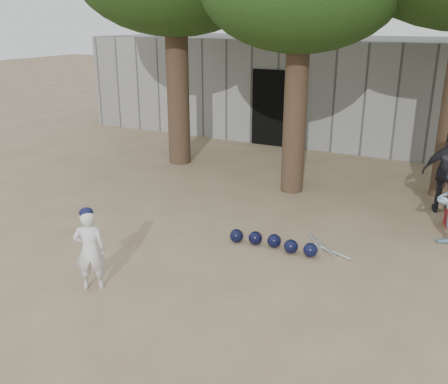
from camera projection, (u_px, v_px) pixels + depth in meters
The scene contains 6 objects.
ground at pixel (160, 263), 7.72m from camera, with size 70.00×70.00×0.00m, color #937C5E.
boy_player at pixel (90, 250), 6.82m from camera, with size 0.43×0.28×1.17m, color silver.
spectator_dark at pixel (448, 173), 9.49m from camera, with size 0.94×0.39×1.60m, color black.
back_building at pixel (343, 87), 15.87m from camera, with size 16.00×5.24×3.00m.
helmet_row at pixel (273, 242), 8.17m from camera, with size 1.51×0.34×0.23m.
bat_pile at pixel (324, 247), 8.20m from camera, with size 0.93×0.71×0.06m.
Camera 1 is at (4.10, -5.68, 3.59)m, focal length 40.00 mm.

